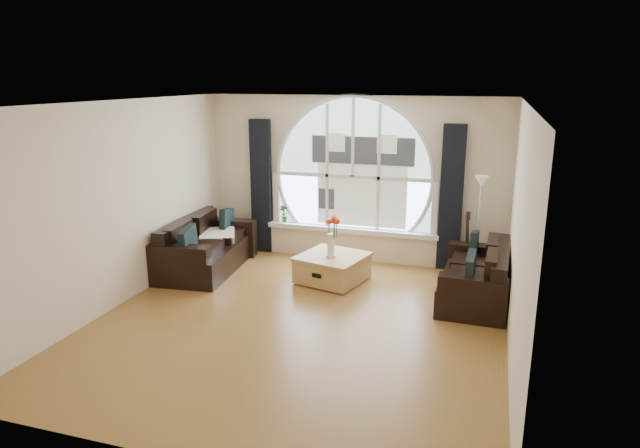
{
  "coord_description": "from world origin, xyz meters",
  "views": [
    {
      "loc": [
        2.19,
        -6.1,
        2.99
      ],
      "look_at": [
        0.0,
        0.9,
        1.05
      ],
      "focal_mm": 31.42,
      "sensor_mm": 36.0,
      "label": 1
    }
  ],
  "objects_px": {
    "floor_lamp": "(478,229)",
    "potted_plant": "(284,213)",
    "sofa_right": "(475,272)",
    "vase_flowers": "(331,231)",
    "sofa_left": "(207,246)",
    "coffee_chest": "(332,267)",
    "guitar": "(467,244)"
  },
  "relations": [
    {
      "from": "sofa_right",
      "to": "potted_plant",
      "type": "height_order",
      "value": "potted_plant"
    },
    {
      "from": "vase_flowers",
      "to": "potted_plant",
      "type": "distance_m",
      "value": 1.68
    },
    {
      "from": "floor_lamp",
      "to": "guitar",
      "type": "xyz_separation_m",
      "value": [
        -0.15,
        0.08,
        -0.27
      ]
    },
    {
      "from": "sofa_right",
      "to": "potted_plant",
      "type": "bearing_deg",
      "value": 161.29
    },
    {
      "from": "guitar",
      "to": "potted_plant",
      "type": "relative_size",
      "value": 3.37
    },
    {
      "from": "sofa_left",
      "to": "vase_flowers",
      "type": "height_order",
      "value": "vase_flowers"
    },
    {
      "from": "vase_flowers",
      "to": "guitar",
      "type": "relative_size",
      "value": 0.66
    },
    {
      "from": "potted_plant",
      "to": "sofa_left",
      "type": "bearing_deg",
      "value": -125.04
    },
    {
      "from": "sofa_left",
      "to": "coffee_chest",
      "type": "xyz_separation_m",
      "value": [
        2.04,
        0.1,
        -0.18
      ]
    },
    {
      "from": "sofa_right",
      "to": "vase_flowers",
      "type": "bearing_deg",
      "value": -179.56
    },
    {
      "from": "vase_flowers",
      "to": "coffee_chest",
      "type": "bearing_deg",
      "value": 83.94
    },
    {
      "from": "sofa_right",
      "to": "vase_flowers",
      "type": "distance_m",
      "value": 2.11
    },
    {
      "from": "sofa_left",
      "to": "sofa_right",
      "type": "xyz_separation_m",
      "value": [
        4.11,
        -0.03,
        0.0
      ]
    },
    {
      "from": "coffee_chest",
      "to": "potted_plant",
      "type": "height_order",
      "value": "potted_plant"
    },
    {
      "from": "sofa_left",
      "to": "vase_flowers",
      "type": "relative_size",
      "value": 2.63
    },
    {
      "from": "coffee_chest",
      "to": "potted_plant",
      "type": "relative_size",
      "value": 2.91
    },
    {
      "from": "potted_plant",
      "to": "floor_lamp",
      "type": "bearing_deg",
      "value": -7.59
    },
    {
      "from": "vase_flowers",
      "to": "floor_lamp",
      "type": "relative_size",
      "value": 0.44
    },
    {
      "from": "guitar",
      "to": "vase_flowers",
      "type": "bearing_deg",
      "value": -173.67
    },
    {
      "from": "floor_lamp",
      "to": "potted_plant",
      "type": "relative_size",
      "value": 5.08
    },
    {
      "from": "sofa_left",
      "to": "coffee_chest",
      "type": "height_order",
      "value": "sofa_left"
    },
    {
      "from": "sofa_right",
      "to": "coffee_chest",
      "type": "relative_size",
      "value": 1.85
    },
    {
      "from": "coffee_chest",
      "to": "potted_plant",
      "type": "distance_m",
      "value": 1.7
    },
    {
      "from": "sofa_left",
      "to": "floor_lamp",
      "type": "relative_size",
      "value": 1.15
    },
    {
      "from": "sofa_left",
      "to": "guitar",
      "type": "bearing_deg",
      "value": 6.67
    },
    {
      "from": "sofa_left",
      "to": "guitar",
      "type": "relative_size",
      "value": 1.73
    },
    {
      "from": "floor_lamp",
      "to": "potted_plant",
      "type": "bearing_deg",
      "value": 172.41
    },
    {
      "from": "guitar",
      "to": "potted_plant",
      "type": "bearing_deg",
      "value": 156.31
    },
    {
      "from": "sofa_left",
      "to": "guitar",
      "type": "height_order",
      "value": "guitar"
    },
    {
      "from": "sofa_right",
      "to": "coffee_chest",
      "type": "xyz_separation_m",
      "value": [
        -2.06,
        0.13,
        -0.18
      ]
    },
    {
      "from": "coffee_chest",
      "to": "vase_flowers",
      "type": "bearing_deg",
      "value": -81.71
    },
    {
      "from": "sofa_left",
      "to": "potted_plant",
      "type": "distance_m",
      "value": 1.51
    }
  ]
}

